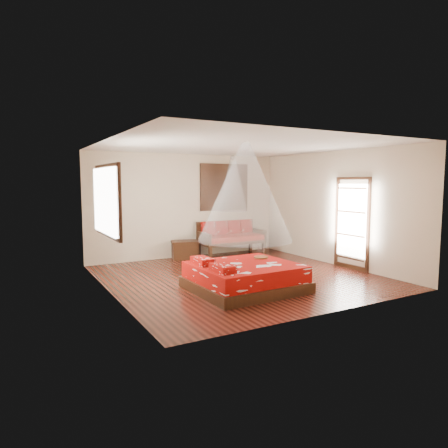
{
  "coord_description": "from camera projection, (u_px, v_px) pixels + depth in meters",
  "views": [
    {
      "loc": [
        -4.43,
        -7.24,
        2.04
      ],
      "look_at": [
        -0.29,
        0.16,
        1.15
      ],
      "focal_mm": 32.0,
      "sensor_mm": 36.0,
      "label": 1
    }
  ],
  "objects": [
    {
      "name": "room",
      "position": [
        240.0,
        212.0,
        8.5
      ],
      "size": [
        5.54,
        5.54,
        2.84
      ],
      "color": "black",
      "rests_on": "ground"
    },
    {
      "name": "bed",
      "position": [
        244.0,
        277.0,
        7.56
      ],
      "size": [
        2.0,
        1.82,
        0.63
      ],
      "rotation": [
        0.0,
        0.0,
        0.02
      ],
      "color": "black",
      "rests_on": "floor"
    },
    {
      "name": "daybed",
      "position": [
        230.0,
        236.0,
        11.22
      ],
      "size": [
        1.83,
        0.81,
        0.95
      ],
      "color": "black",
      "rests_on": "floor"
    },
    {
      "name": "storage_chest",
      "position": [
        185.0,
        250.0,
        10.65
      ],
      "size": [
        0.82,
        0.68,
        0.49
      ],
      "rotation": [
        0.0,
        0.0,
        -0.27
      ],
      "color": "black",
      "rests_on": "floor"
    },
    {
      "name": "shutter_panel",
      "position": [
        224.0,
        187.0,
        11.37
      ],
      "size": [
        1.52,
        0.06,
        1.32
      ],
      "color": "black",
      "rests_on": "wall_back"
    },
    {
      "name": "window_left",
      "position": [
        108.0,
        201.0,
        7.33
      ],
      "size": [
        0.1,
        1.74,
        1.34
      ],
      "color": "black",
      "rests_on": "wall_left"
    },
    {
      "name": "glazed_door",
      "position": [
        352.0,
        224.0,
        9.33
      ],
      "size": [
        0.08,
        1.02,
        2.16
      ],
      "color": "black",
      "rests_on": "floor"
    },
    {
      "name": "wine_tray",
      "position": [
        261.0,
        255.0,
        8.13
      ],
      "size": [
        0.29,
        0.29,
        0.23
      ],
      "rotation": [
        0.0,
        0.0,
        -0.42
      ],
      "color": "brown",
      "rests_on": "bed"
    },
    {
      "name": "mosquito_net_main",
      "position": [
        245.0,
        192.0,
        7.4
      ],
      "size": [
        1.77,
        1.77,
        1.8
      ],
      "primitive_type": "cone",
      "color": "silver",
      "rests_on": "ceiling"
    },
    {
      "name": "mosquito_net_daybed",
      "position": [
        233.0,
        184.0,
        10.95
      ],
      "size": [
        0.81,
        0.81,
        1.5
      ],
      "primitive_type": "cone",
      "color": "silver",
      "rests_on": "ceiling"
    }
  ]
}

